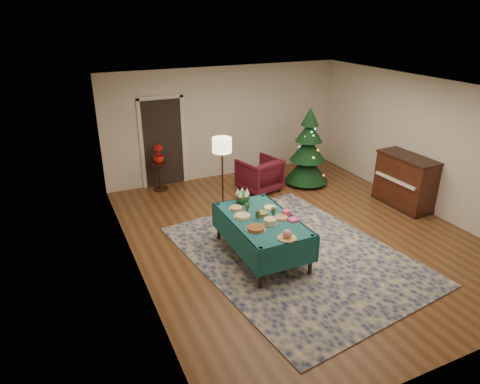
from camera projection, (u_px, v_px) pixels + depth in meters
name	position (u px, v px, depth m)	size (l,w,h in m)	color
room_shell	(302.00, 167.00, 7.56)	(7.00, 7.00, 7.00)	#593319
doorway	(163.00, 141.00, 9.95)	(1.08, 0.04, 2.16)	black
rug	(294.00, 254.00, 7.40)	(3.20, 4.20, 0.02)	#15224F
buffet_table	(262.00, 226.00, 7.16)	(1.08, 1.84, 0.72)	black
platter_0	(287.00, 235.00, 6.46)	(0.29, 0.29, 0.15)	silver
platter_1	(256.00, 228.00, 6.74)	(0.33, 0.33, 0.05)	silver
platter_2	(270.00, 222.00, 6.90)	(0.24, 0.24, 0.10)	silver
platter_3	(281.00, 218.00, 7.09)	(0.25, 0.25, 0.04)	silver
platter_4	(242.00, 216.00, 7.14)	(0.30, 0.30, 0.05)	silver
platter_5	(262.00, 214.00, 7.19)	(0.23, 0.23, 0.07)	silver
platter_6	(270.00, 208.00, 7.44)	(0.24, 0.24, 0.04)	silver
platter_7	(236.00, 208.00, 7.43)	(0.25, 0.25, 0.04)	silver
goblet_0	(247.00, 208.00, 7.28)	(0.08, 0.08, 0.17)	#2D471E
goblet_1	(273.00, 212.00, 7.13)	(0.08, 0.08, 0.17)	#2D471E
goblet_2	(258.00, 215.00, 7.03)	(0.08, 0.08, 0.17)	#2D471E
napkin_stack	(293.00, 220.00, 7.02)	(0.14, 0.14, 0.04)	#ED4188
gift_box	(286.00, 213.00, 7.19)	(0.11, 0.11, 0.10)	#FC4675
centerpiece	(243.00, 196.00, 7.64)	(0.26, 0.26, 0.30)	#1E4C1E
armchair	(259.00, 173.00, 9.86)	(0.83, 0.78, 0.86)	#4F101C
floor_lamp	(222.00, 150.00, 8.46)	(0.39, 0.39, 1.60)	#A57F3F
side_table	(160.00, 177.00, 9.94)	(0.37, 0.37, 0.66)	black
potted_plant	(159.00, 158.00, 9.76)	(0.24, 0.44, 0.24)	#B2140C
christmas_tree	(308.00, 151.00, 10.08)	(1.36, 1.36, 1.87)	black
piano	(405.00, 182.00, 9.05)	(0.65, 1.31, 1.12)	black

